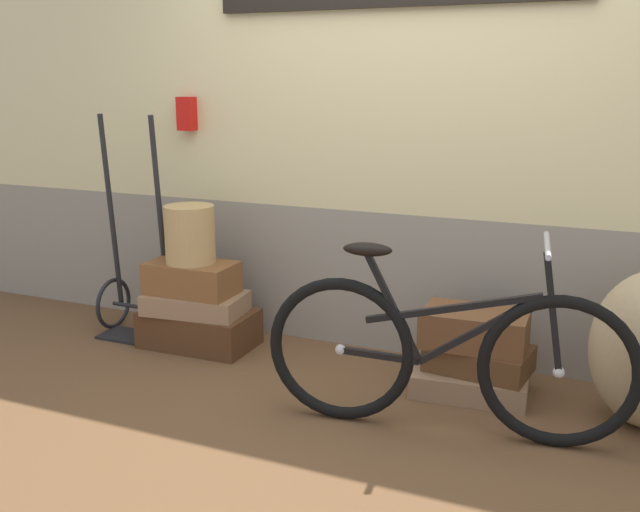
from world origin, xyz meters
TOP-DOWN VIEW (x-y plane):
  - ground at (0.00, 0.00)m, footprint 8.55×5.20m
  - station_building at (0.01, 0.85)m, footprint 6.55×0.74m
  - suitcase_0 at (-1.13, 0.39)m, footprint 0.66×0.40m
  - suitcase_1 at (-1.13, 0.36)m, footprint 0.60×0.40m
  - suitcase_2 at (-1.15, 0.36)m, footprint 0.52×0.31m
  - suitcase_3 at (0.50, 0.37)m, footprint 0.60×0.42m
  - suitcase_4 at (0.53, 0.38)m, footprint 0.53×0.37m
  - suitcase_5 at (0.50, 0.38)m, footprint 0.52×0.34m
  - wicker_basket at (-1.15, 0.37)m, footprint 0.29×0.29m
  - luggage_trolley at (-1.59, 0.42)m, footprint 0.45×0.38m
  - bicycle at (0.47, -0.10)m, footprint 1.63×0.46m

SIDE VIEW (x-z plane):
  - ground at x=0.00m, z-range -0.06..0.00m
  - suitcase_3 at x=0.50m, z-range 0.00..0.12m
  - suitcase_0 at x=-1.13m, z-range 0.00..0.21m
  - suitcase_4 at x=0.53m, z-range 0.12..0.25m
  - suitcase_1 at x=-1.13m, z-range 0.21..0.33m
  - luggage_trolley at x=-1.59m, z-range -0.38..0.97m
  - suitcase_5 at x=0.50m, z-range 0.25..0.43m
  - bicycle at x=0.47m, z-range -0.09..0.81m
  - suitcase_2 at x=-1.15m, z-range 0.33..0.51m
  - wicker_basket at x=-1.15m, z-range 0.51..0.85m
  - station_building at x=0.01m, z-range 0.00..2.82m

